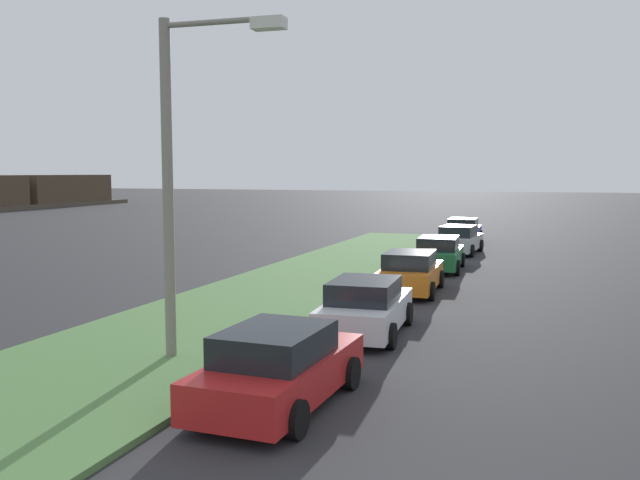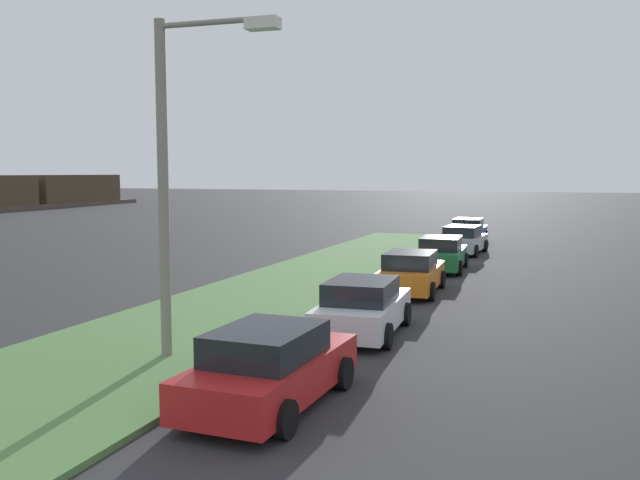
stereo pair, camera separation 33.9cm
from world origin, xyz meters
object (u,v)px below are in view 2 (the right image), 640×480
at_px(parked_car_white, 362,308).
at_px(parked_car_blue, 468,231).
at_px(parked_car_silver, 463,240).
at_px(parked_car_orange, 411,273).
at_px(parked_car_green, 441,254).
at_px(parked_car_red, 270,367).
at_px(streetlight, 177,164).

xyz_separation_m(parked_car_white, parked_car_blue, (24.79, 0.70, 0.00)).
bearing_deg(parked_car_silver, parked_car_white, -176.09).
height_order(parked_car_orange, parked_car_blue, same).
bearing_deg(parked_car_silver, parked_car_orange, -176.60).
bearing_deg(parked_car_blue, parked_car_green, -178.61).
bearing_deg(parked_car_red, streetlight, 58.57).
bearing_deg(parked_car_red, parked_car_white, 2.00).
relative_size(parked_car_white, parked_car_green, 1.00).
relative_size(parked_car_red, parked_car_orange, 1.00).
height_order(parked_car_green, streetlight, streetlight).
height_order(parked_car_silver, parked_car_blue, same).
bearing_deg(parked_car_green, parked_car_silver, -2.93).
distance_m(parked_car_green, streetlight, 16.93).
bearing_deg(parked_car_white, parked_car_green, -2.57).
distance_m(parked_car_white, parked_car_green, 12.45).
distance_m(parked_car_orange, parked_car_blue, 18.25).
bearing_deg(parked_car_silver, parked_car_green, -176.39).
bearing_deg(parked_car_red, parked_car_silver, 2.46).
xyz_separation_m(parked_car_red, parked_car_white, (5.87, -0.01, 0.00)).
height_order(parked_car_blue, streetlight, streetlight).
relative_size(parked_car_orange, parked_car_green, 1.00).
xyz_separation_m(parked_car_orange, parked_car_green, (5.91, -0.02, 0.00)).
xyz_separation_m(parked_car_red, parked_car_blue, (30.65, 0.69, 0.00)).
height_order(parked_car_white, parked_car_blue, same).
relative_size(parked_car_red, streetlight, 0.58).
xyz_separation_m(parked_car_orange, parked_car_blue, (18.25, 0.53, 0.00)).
distance_m(parked_car_silver, streetlight, 23.27).
height_order(parked_car_white, parked_car_orange, same).
bearing_deg(parked_car_white, parked_car_silver, -2.73).
bearing_deg(streetlight, parked_car_orange, -15.86).
height_order(parked_car_white, parked_car_silver, same).
relative_size(parked_car_silver, parked_car_blue, 1.01).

